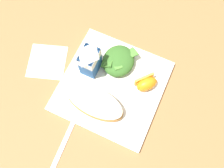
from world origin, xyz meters
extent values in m
plane|color=olive|center=(0.00, 0.00, 0.00)|extent=(3.00, 3.00, 0.00)
cube|color=white|center=(0.00, 0.00, 0.01)|extent=(0.28, 0.28, 0.02)
ellipsoid|color=#A87038|center=(-0.07, 0.02, 0.03)|extent=(0.09, 0.17, 0.03)
ellipsoid|color=brown|center=(-0.07, 0.02, 0.04)|extent=(0.08, 0.16, 0.01)
ellipsoid|color=beige|center=(-0.07, 0.02, 0.05)|extent=(0.08, 0.17, 0.01)
ellipsoid|color=#336023|center=(0.07, 0.01, 0.04)|extent=(0.10, 0.09, 0.04)
cube|color=#4C8433|center=(0.05, 0.01, 0.05)|extent=(0.04, 0.04, 0.01)
cube|color=#3D7028|center=(0.04, 0.03, 0.05)|extent=(0.03, 0.03, 0.02)
cube|color=#4C8433|center=(0.05, 0.03, 0.05)|extent=(0.03, 0.02, 0.01)
cube|color=#4C8433|center=(0.11, -0.02, 0.05)|extent=(0.04, 0.04, 0.01)
cube|color=#23569E|center=(0.02, 0.08, 0.06)|extent=(0.06, 0.04, 0.09)
cube|color=white|center=(0.02, 0.08, 0.09)|extent=(0.06, 0.05, 0.03)
pyramid|color=white|center=(0.02, 0.08, 0.12)|extent=(0.06, 0.04, 0.02)
ellipsoid|color=orange|center=(0.04, -0.09, 0.04)|extent=(0.07, 0.07, 0.04)
cube|color=gold|center=(0.05, -0.08, 0.04)|extent=(0.05, 0.04, 0.03)
cube|color=white|center=(-0.01, 0.21, 0.00)|extent=(0.14, 0.14, 0.00)
cube|color=silver|center=(-0.21, 0.05, 0.00)|extent=(0.17, 0.02, 0.01)
cube|color=silver|center=(-0.12, 0.06, 0.00)|extent=(0.04, 0.03, 0.01)
camera|label=1|loc=(-0.19, -0.09, 0.63)|focal=36.49mm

